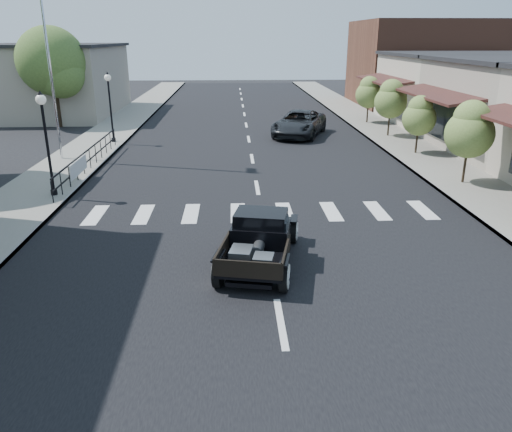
{
  "coord_description": "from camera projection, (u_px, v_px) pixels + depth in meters",
  "views": [
    {
      "loc": [
        -0.95,
        -12.03,
        5.67
      ],
      "look_at": [
        -0.34,
        0.94,
        1.0
      ],
      "focal_mm": 35.0,
      "sensor_mm": 36.0,
      "label": 1
    }
  ],
  "objects": [
    {
      "name": "second_car",
      "position": [
        299.0,
        124.0,
        30.04
      ],
      "size": [
        4.2,
        5.88,
        1.49
      ],
      "primitive_type": "imported",
      "rotation": [
        0.0,
        0.0,
        -0.36
      ],
      "color": "black",
      "rests_on": "ground"
    },
    {
      "name": "sidewalk_right",
      "position": [
        402.0,
        144.0,
        27.72
      ],
      "size": [
        3.0,
        80.0,
        0.15
      ],
      "primitive_type": "cube",
      "color": "gray",
      "rests_on": "ground"
    },
    {
      "name": "small_tree_c",
      "position": [
        418.0,
        126.0,
        24.78
      ],
      "size": [
        1.64,
        1.64,
        2.74
      ],
      "primitive_type": null,
      "color": "olive",
      "rests_on": "sidewalk_right"
    },
    {
      "name": "flagpole",
      "position": [
        43.0,
        13.0,
        21.89
      ],
      "size": [
        0.12,
        0.12,
        12.99
      ],
      "primitive_type": "cylinder",
      "color": "silver",
      "rests_on": "sidewalk_left"
    },
    {
      "name": "storefront_far",
      "position": [
        466.0,
        90.0,
        33.86
      ],
      "size": [
        10.0,
        9.0,
        4.5
      ],
      "primitive_type": "cube",
      "color": "beige",
      "rests_on": "ground"
    },
    {
      "name": "far_building_right",
      "position": [
        423.0,
        64.0,
        42.85
      ],
      "size": [
        11.0,
        10.0,
        7.0
      ],
      "primitive_type": "cube",
      "color": "brown",
      "rests_on": "ground"
    },
    {
      "name": "railing",
      "position": [
        90.0,
        157.0,
        22.12
      ],
      "size": [
        0.08,
        10.0,
        1.0
      ],
      "primitive_type": null,
      "color": "black",
      "rests_on": "sidewalk_left"
    },
    {
      "name": "big_tree_far",
      "position": [
        53.0,
        77.0,
        32.3
      ],
      "size": [
        4.36,
        4.36,
        6.4
      ],
      "primitive_type": null,
      "color": "#456029",
      "rests_on": "ground"
    },
    {
      "name": "low_building_left",
      "position": [
        48.0,
        81.0,
        38.07
      ],
      "size": [
        10.0,
        12.0,
        5.0
      ],
      "primitive_type": "cube",
      "color": "gray",
      "rests_on": "ground"
    },
    {
      "name": "road_markings",
      "position": [
        254.0,
        169.0,
        22.67
      ],
      "size": [
        12.0,
        60.0,
        0.06
      ],
      "primitive_type": null,
      "color": "silver",
      "rests_on": "ground"
    },
    {
      "name": "ground",
      "position": [
        270.0,
        263.0,
        13.27
      ],
      "size": [
        120.0,
        120.0,
        0.0
      ],
      "primitive_type": "plane",
      "color": "black",
      "rests_on": "ground"
    },
    {
      "name": "road",
      "position": [
        250.0,
        146.0,
        27.36
      ],
      "size": [
        14.0,
        80.0,
        0.02
      ],
      "primitive_type": "cube",
      "color": "black",
      "rests_on": "ground"
    },
    {
      "name": "lamp_post_c",
      "position": [
        111.0,
        107.0,
        27.28
      ],
      "size": [
        0.36,
        0.36,
        3.77
      ],
      "primitive_type": null,
      "color": "black",
      "rests_on": "sidewalk_left"
    },
    {
      "name": "small_tree_d",
      "position": [
        390.0,
        109.0,
        29.16
      ],
      "size": [
        1.88,
        1.88,
        3.13
      ],
      "primitive_type": null,
      "color": "olive",
      "rests_on": "sidewalk_right"
    },
    {
      "name": "lamp_post_b",
      "position": [
        47.0,
        145.0,
        17.88
      ],
      "size": [
        0.36,
        0.36,
        3.77
      ],
      "primitive_type": null,
      "color": "black",
      "rests_on": "sidewalk_left"
    },
    {
      "name": "small_tree_e",
      "position": [
        368.0,
        100.0,
        33.77
      ],
      "size": [
        1.77,
        1.77,
        2.95
      ],
      "primitive_type": null,
      "color": "olive",
      "rests_on": "sidewalk_right"
    },
    {
      "name": "hotrod_pickup",
      "position": [
        260.0,
        239.0,
        13.0
      ],
      "size": [
        2.71,
        4.42,
        1.43
      ],
      "primitive_type": null,
      "rotation": [
        0.0,
        0.0,
        -0.2
      ],
      "color": "black",
      "rests_on": "ground"
    },
    {
      "name": "banner",
      "position": [
        79.0,
        173.0,
        20.31
      ],
      "size": [
        0.04,
        2.2,
        0.6
      ],
      "primitive_type": null,
      "color": "silver",
      "rests_on": "sidewalk_left"
    },
    {
      "name": "small_tree_b",
      "position": [
        468.0,
        144.0,
        19.59
      ],
      "size": [
        1.88,
        1.88,
        3.14
      ],
      "primitive_type": null,
      "color": "olive",
      "rests_on": "sidewalk_right"
    },
    {
      "name": "sidewalk_left",
      "position": [
        93.0,
        147.0,
        26.96
      ],
      "size": [
        3.0,
        80.0,
        0.15
      ],
      "primitive_type": "cube",
      "color": "gray",
      "rests_on": "ground"
    }
  ]
}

